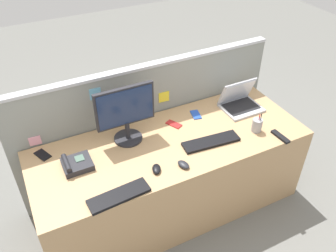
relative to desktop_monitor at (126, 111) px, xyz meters
name	(u,v)px	position (x,y,z in m)	size (l,w,h in m)	color
ground_plane	(171,204)	(0.28, -0.19, -0.97)	(10.00, 10.00, 0.00)	slate
desk	(171,175)	(0.28, -0.19, -0.61)	(2.14, 0.81, 0.72)	tan
cubicle_divider	(148,124)	(0.28, 0.25, -0.38)	(2.30, 0.08, 1.17)	gray
desktop_monitor	(126,111)	(0.00, 0.00, 0.00)	(0.45, 0.22, 0.45)	#232328
laptop	(240,101)	(1.02, -0.03, -0.19)	(0.33, 0.27, 0.24)	#B2B5BC
desk_phone	(76,164)	(-0.44, -0.13, -0.23)	(0.20, 0.19, 0.08)	#232328
keyboard_main	(211,142)	(0.55, -0.33, -0.24)	(0.45, 0.12, 0.02)	black
keyboard_spare	(119,196)	(-0.27, -0.53, -0.24)	(0.41, 0.12, 0.02)	black
computer_mouse_right_hand	(157,169)	(0.05, -0.42, -0.24)	(0.06, 0.10, 0.03)	black
computer_mouse_left_hand	(184,165)	(0.24, -0.47, -0.24)	(0.06, 0.10, 0.03)	#232328
pen_cup	(257,125)	(0.95, -0.37, -0.20)	(0.08, 0.08, 0.17)	#99999E
cell_phone_black_slab	(43,155)	(-0.63, 0.09, -0.25)	(0.07, 0.13, 0.01)	black
cell_phone_red_case	(174,124)	(0.40, 0.00, -0.25)	(0.06, 0.13, 0.01)	#B22323
cell_phone_blue_case	(196,115)	(0.63, 0.03, -0.25)	(0.07, 0.12, 0.01)	blue
tv_remote	(280,137)	(1.06, -0.52, -0.24)	(0.04, 0.17, 0.02)	black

